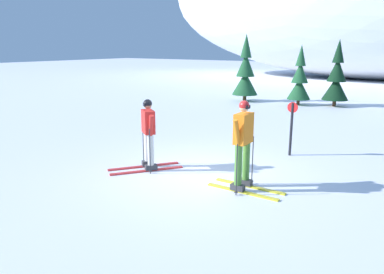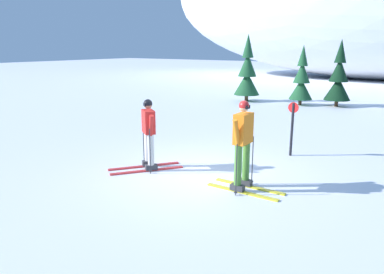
% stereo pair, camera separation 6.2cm
% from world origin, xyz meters
% --- Properties ---
extents(ground_plane, '(120.00, 120.00, 0.00)m').
position_xyz_m(ground_plane, '(0.00, 0.00, 0.00)').
color(ground_plane, white).
extents(skier_orange_jacket, '(1.57, 0.83, 1.85)m').
position_xyz_m(skier_orange_jacket, '(1.15, -0.32, 1.00)').
color(skier_orange_jacket, gold).
rests_on(skier_orange_jacket, ground).
extents(skier_red_jacket, '(1.40, 1.68, 1.69)m').
position_xyz_m(skier_red_jacket, '(-1.30, -0.40, 0.88)').
color(skier_red_jacket, red).
rests_on(skier_red_jacket, ground).
extents(pine_tree_far_left, '(1.35, 1.35, 3.50)m').
position_xyz_m(pine_tree_far_left, '(-4.43, 11.10, 1.46)').
color(pine_tree_far_left, '#47301E').
rests_on(pine_tree_far_left, ground).
extents(pine_tree_center_left, '(1.14, 1.14, 2.96)m').
position_xyz_m(pine_tree_center_left, '(-1.61, 11.42, 1.24)').
color(pine_tree_center_left, '#47301E').
rests_on(pine_tree_center_left, ground).
extents(pine_tree_center, '(1.24, 1.24, 3.22)m').
position_xyz_m(pine_tree_center, '(-0.00, 11.98, 1.35)').
color(pine_tree_center, '#47301E').
rests_on(pine_tree_center, ground).
extents(trail_marker_post, '(0.28, 0.07, 1.45)m').
position_xyz_m(trail_marker_post, '(1.12, 2.61, 0.83)').
color(trail_marker_post, black).
rests_on(trail_marker_post, ground).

